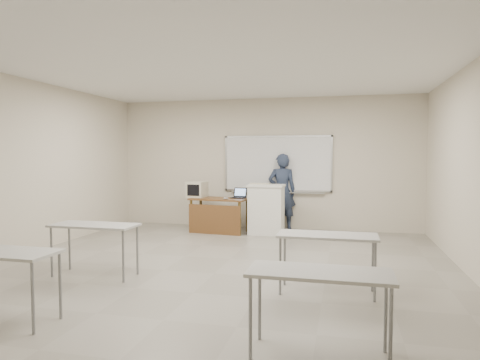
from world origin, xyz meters
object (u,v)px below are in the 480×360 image
(presenter, at_px, (282,191))
(podium, at_px, (266,209))
(instructor_desk, at_px, (218,209))
(crt_monitor, at_px, (197,189))
(laptop, at_px, (239,195))
(mouse, at_px, (226,198))
(keyboard, at_px, (260,184))
(whiteboard, at_px, (277,164))

(presenter, bearing_deg, podium, 64.10)
(instructor_desk, bearing_deg, crt_monitor, 162.93)
(podium, xyz_separation_m, crt_monitor, (-1.59, 0.11, 0.39))
(laptop, xyz_separation_m, mouse, (-0.20, -0.35, -0.03))
(keyboard, bearing_deg, mouse, -160.53)
(podium, xyz_separation_m, mouse, (-0.84, -0.22, 0.24))
(laptop, xyz_separation_m, presenter, (0.88, 0.55, 0.06))
(crt_monitor, relative_size, keyboard, 1.01)
(crt_monitor, bearing_deg, mouse, -17.43)
(instructor_desk, height_order, mouse, mouse)
(whiteboard, height_order, crt_monitor, whiteboard)
(mouse, bearing_deg, instructor_desk, 177.58)
(laptop, bearing_deg, instructor_desk, -138.01)
(laptop, bearing_deg, podium, -3.11)
(crt_monitor, height_order, keyboard, crt_monitor)
(podium, height_order, crt_monitor, crt_monitor)
(podium, distance_m, presenter, 0.80)
(laptop, relative_size, keyboard, 0.71)
(instructor_desk, distance_m, keyboard, 1.07)
(whiteboard, distance_m, podium, 1.22)
(crt_monitor, relative_size, mouse, 3.92)
(whiteboard, xyz_separation_m, laptop, (-0.77, -0.63, -0.68))
(podium, xyz_separation_m, keyboard, (-0.15, 0.04, 0.54))
(whiteboard, height_order, presenter, whiteboard)
(laptop, distance_m, presenter, 1.05)
(instructor_desk, xyz_separation_m, mouse, (0.20, -0.09, 0.26))
(instructor_desk, bearing_deg, whiteboard, 43.37)
(crt_monitor, relative_size, presenter, 0.25)
(laptop, bearing_deg, presenter, 40.88)
(podium, relative_size, keyboard, 2.51)
(podium, bearing_deg, mouse, -165.17)
(whiteboard, relative_size, presenter, 1.43)
(crt_monitor, xyz_separation_m, keyboard, (1.44, -0.07, 0.15))
(instructor_desk, distance_m, podium, 1.05)
(crt_monitor, distance_m, presenter, 1.93)
(instructor_desk, xyz_separation_m, laptop, (0.40, 0.26, 0.29))
(podium, relative_size, presenter, 0.62)
(mouse, relative_size, presenter, 0.06)
(mouse, bearing_deg, podium, 36.63)
(whiteboard, distance_m, crt_monitor, 1.92)
(podium, relative_size, laptop, 3.55)
(presenter, bearing_deg, laptop, 25.32)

